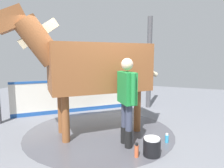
{
  "coord_description": "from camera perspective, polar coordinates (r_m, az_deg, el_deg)",
  "views": [
    {
      "loc": [
        1.76,
        -3.92,
        1.75
      ],
      "look_at": [
        0.19,
        -0.06,
        1.17
      ],
      "focal_mm": 32.35,
      "sensor_mm": 36.0,
      "label": 1
    }
  ],
  "objects": [
    {
      "name": "bottle_spray",
      "position": [
        3.72,
        6.95,
        -18.2
      ],
      "size": [
        0.07,
        0.07,
        0.26
      ],
      "color": "#CC5933",
      "rests_on": "ground"
    },
    {
      "name": "wet_patch",
      "position": [
        4.87,
        -3.44,
        -13.18
      ],
      "size": [
        3.4,
        3.4,
        0.0
      ],
      "primitive_type": "cylinder",
      "color": "#4C4C54",
      "rests_on": "ground"
    },
    {
      "name": "ground_plane",
      "position": [
        4.64,
        -1.92,
        -14.42
      ],
      "size": [
        16.0,
        16.0,
        0.02
      ],
      "primitive_type": "cube",
      "color": "slate"
    },
    {
      "name": "bottle_shampoo",
      "position": [
        4.39,
        15.23,
        -14.62
      ],
      "size": [
        0.07,
        0.07,
        0.19
      ],
      "color": "#3399CC",
      "rests_on": "ground"
    },
    {
      "name": "horse",
      "position": [
        4.51,
        -5.16,
        5.0
      ],
      "size": [
        2.72,
        2.68,
        2.71
      ],
      "rotation": [
        0.0,
        0.0,
        -2.37
      ],
      "color": "brown",
      "rests_on": "ground"
    },
    {
      "name": "wash_bucket",
      "position": [
        3.8,
        11.19,
        -16.99
      ],
      "size": [
        0.31,
        0.31,
        0.33
      ],
      "color": "black",
      "rests_on": "ground"
    },
    {
      "name": "roof_post_far",
      "position": [
        6.94,
        10.45,
        5.84
      ],
      "size": [
        0.16,
        0.16,
        3.05
      ],
      "primitive_type": "cylinder",
      "color": "#4C4C51",
      "rests_on": "ground"
    },
    {
      "name": "handler",
      "position": [
        3.89,
        4.21,
        -3.36
      ],
      "size": [
        0.49,
        0.55,
        1.71
      ],
      "rotation": [
        0.0,
        0.0,
        0.7
      ],
      "color": "black",
      "rests_on": "ground"
    },
    {
      "name": "barrier_wall",
      "position": [
        6.52,
        -8.92,
        -3.53
      ],
      "size": [
        2.97,
        2.91,
        1.03
      ],
      "color": "silver",
      "rests_on": "ground"
    }
  ]
}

